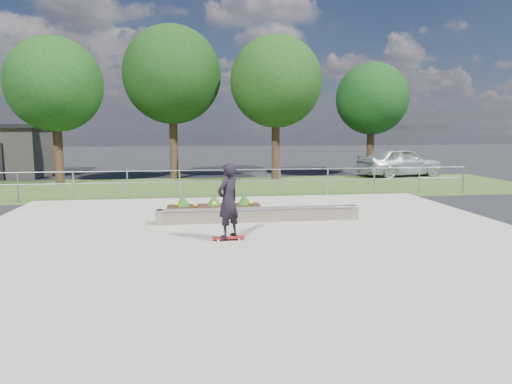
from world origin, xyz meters
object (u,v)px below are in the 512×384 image
Objects in this scene: skateboarder at (228,201)px; grind_ledge at (259,214)px; planter_bed at (214,208)px; parked_car at (400,162)px.

grind_ledge is at bearing 63.79° from skateboarder.
planter_bed is at bearing 92.99° from skateboarder.
grind_ledge is 1.19× the size of parked_car.
skateboarder is (-1.08, -2.20, 0.78)m from grind_ledge.
grind_ledge is 3.15× the size of skateboarder.
grind_ledge is at bearing -47.00° from planter_bed.
parked_car is at bearing 49.93° from grind_ledge.
planter_bed reaches higher than grind_ledge.
skateboarder is 0.38× the size of parked_car.
parked_car reaches higher than grind_ledge.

